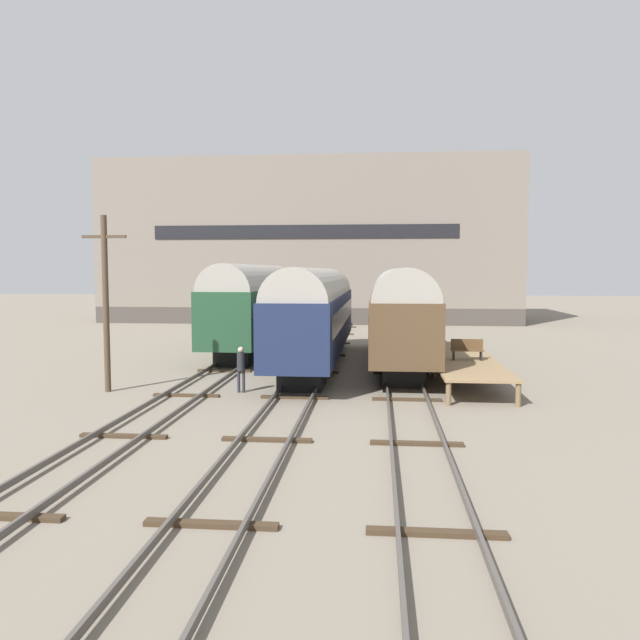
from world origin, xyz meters
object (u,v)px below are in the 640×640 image
object	(u,v)px
train_car_brown	(399,310)
person_worker	(241,365)
utility_pole	(106,300)
train_car_green	(255,302)
bench	(467,349)
train_car_navy	(316,310)

from	to	relation	value
train_car_brown	person_worker	bearing A→B (deg)	-129.08
train_car_brown	utility_pole	bearing A→B (deg)	-144.95
train_car_green	bench	world-z (taller)	train_car_green
train_car_navy	bench	xyz separation A→B (m)	(7.07, -3.74, -1.43)
train_car_navy	person_worker	world-z (taller)	train_car_navy
person_worker	utility_pole	world-z (taller)	utility_pole
person_worker	utility_pole	xyz separation A→B (m)	(-5.41, -0.32, 2.58)
train_car_green	bench	distance (m)	14.77
utility_pole	train_car_green	bearing A→B (deg)	75.20
train_car_navy	utility_pole	size ratio (longest dim) A/B	2.56
bench	utility_pole	bearing A→B (deg)	-165.68
train_car_green	train_car_brown	bearing A→B (deg)	-29.17
train_car_brown	train_car_green	bearing A→B (deg)	150.83
train_car_brown	bench	xyz separation A→B (m)	(2.83, -4.62, -1.40)
utility_pole	train_car_brown	bearing A→B (deg)	35.05
person_worker	bench	bearing A→B (deg)	20.21
utility_pole	bench	bearing A→B (deg)	14.32
person_worker	utility_pole	distance (m)	6.00
train_car_navy	person_worker	distance (m)	7.76
train_car_navy	train_car_brown	distance (m)	4.33
train_car_navy	utility_pole	world-z (taller)	utility_pole
train_car_navy	bench	world-z (taller)	train_car_navy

